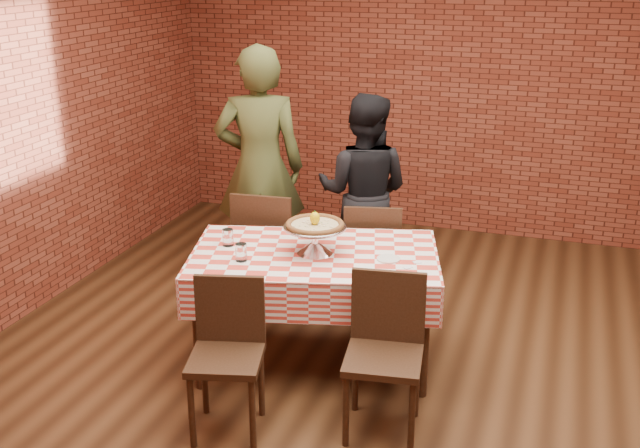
# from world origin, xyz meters

# --- Properties ---
(ground) EXTENTS (6.00, 6.00, 0.00)m
(ground) POSITION_xyz_m (0.00, 0.00, 0.00)
(ground) COLOR black
(ground) RESTS_ON ground
(back_wall) EXTENTS (5.50, 0.00, 5.50)m
(back_wall) POSITION_xyz_m (0.00, 3.00, 1.45)
(back_wall) COLOR maroon
(back_wall) RESTS_ON ground
(table) EXTENTS (1.69, 1.25, 0.75)m
(table) POSITION_xyz_m (-0.53, 0.22, 0.38)
(table) COLOR #372316
(table) RESTS_ON ground
(tablecloth) EXTENTS (1.73, 1.30, 0.26)m
(tablecloth) POSITION_xyz_m (-0.53, 0.22, 0.63)
(tablecloth) COLOR red
(tablecloth) RESTS_ON table
(pizza_stand) EXTENTS (0.45, 0.45, 0.18)m
(pizza_stand) POSITION_xyz_m (-0.52, 0.21, 0.85)
(pizza_stand) COLOR silver
(pizza_stand) RESTS_ON tablecloth
(pizza) EXTENTS (0.40, 0.40, 0.03)m
(pizza) POSITION_xyz_m (-0.52, 0.21, 0.94)
(pizza) COLOR beige
(pizza) RESTS_ON pizza_stand
(lemon) EXTENTS (0.07, 0.07, 0.08)m
(lemon) POSITION_xyz_m (-0.52, 0.21, 0.99)
(lemon) COLOR yellow
(lemon) RESTS_ON pizza
(water_glass_left) EXTENTS (0.08, 0.08, 0.11)m
(water_glass_left) POSITION_xyz_m (-0.91, -0.04, 0.81)
(water_glass_left) COLOR white
(water_glass_left) RESTS_ON tablecloth
(water_glass_right) EXTENTS (0.08, 0.08, 0.11)m
(water_glass_right) POSITION_xyz_m (-1.09, 0.16, 0.81)
(water_glass_right) COLOR white
(water_glass_right) RESTS_ON tablecloth
(side_plate) EXTENTS (0.17, 0.17, 0.01)m
(side_plate) POSITION_xyz_m (-0.06, 0.25, 0.76)
(side_plate) COLOR white
(side_plate) RESTS_ON tablecloth
(sweetener_packet_a) EXTENTS (0.06, 0.06, 0.00)m
(sweetener_packet_a) POSITION_xyz_m (0.08, 0.16, 0.76)
(sweetener_packet_a) COLOR white
(sweetener_packet_a) RESTS_ON tablecloth
(sweetener_packet_b) EXTENTS (0.06, 0.05, 0.00)m
(sweetener_packet_b) POSITION_xyz_m (0.11, 0.26, 0.76)
(sweetener_packet_b) COLOR white
(sweetener_packet_b) RESTS_ON tablecloth
(condiment_caddy) EXTENTS (0.12, 0.11, 0.13)m
(condiment_caddy) POSITION_xyz_m (-0.58, 0.50, 0.82)
(condiment_caddy) COLOR silver
(condiment_caddy) RESTS_ON tablecloth
(chair_near_left) EXTENTS (0.47, 0.47, 0.86)m
(chair_near_left) POSITION_xyz_m (-0.73, -0.67, 0.43)
(chair_near_left) COLOR #372316
(chair_near_left) RESTS_ON ground
(chair_near_right) EXTENTS (0.46, 0.46, 0.89)m
(chair_near_right) POSITION_xyz_m (0.08, -0.40, 0.45)
(chair_near_right) COLOR #372316
(chair_near_right) RESTS_ON ground
(chair_far_left) EXTENTS (0.48, 0.48, 0.93)m
(chair_far_left) POSITION_xyz_m (-1.11, 0.91, 0.46)
(chair_far_left) COLOR #372316
(chair_far_left) RESTS_ON ground
(chair_far_right) EXTENTS (0.48, 0.48, 0.88)m
(chair_far_right) POSITION_xyz_m (-0.35, 1.02, 0.44)
(chair_far_right) COLOR #372316
(chair_far_right) RESTS_ON ground
(diner_olive) EXTENTS (0.80, 0.66, 1.89)m
(diner_olive) POSITION_xyz_m (-1.34, 1.31, 0.95)
(diner_olive) COLOR #3E4421
(diner_olive) RESTS_ON ground
(diner_black) EXTENTS (0.76, 0.60, 1.54)m
(diner_black) POSITION_xyz_m (-0.56, 1.49, 0.77)
(diner_black) COLOR black
(diner_black) RESTS_ON ground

